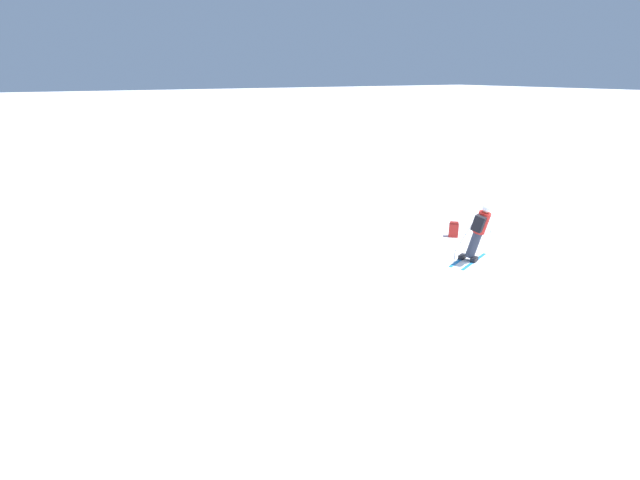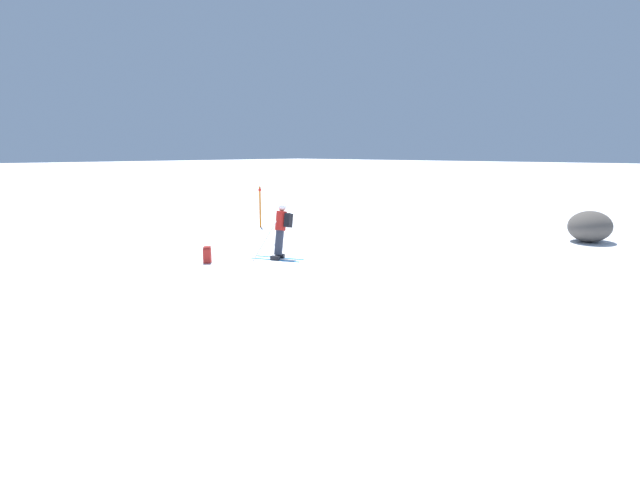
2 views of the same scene
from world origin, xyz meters
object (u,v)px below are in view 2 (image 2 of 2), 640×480
at_px(skier, 281,228).
at_px(spare_backpack, 207,255).
at_px(trail_marker, 260,205).
at_px(exposed_boulder_0, 590,226).

bearing_deg(skier, spare_backpack, -50.69).
relative_size(spare_backpack, trail_marker, 0.27).
height_order(skier, spare_backpack, skier).
distance_m(exposed_boulder_0, trail_marker, 13.38).
relative_size(skier, trail_marker, 0.97).
xyz_separation_m(skier, spare_backpack, (2.04, -1.15, -0.73)).
distance_m(skier, spare_backpack, 2.45).
bearing_deg(spare_backpack, exposed_boulder_0, -79.97).
xyz_separation_m(skier, trail_marker, (-3.84, -5.48, 0.03)).
bearing_deg(trail_marker, skier, 54.99).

